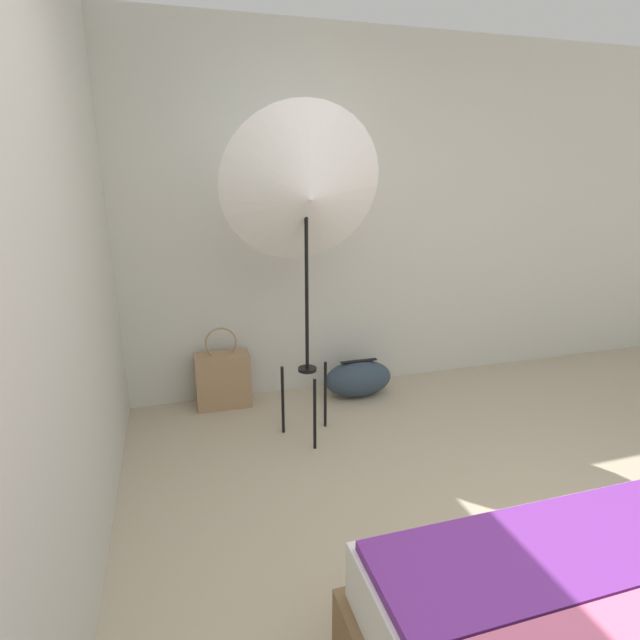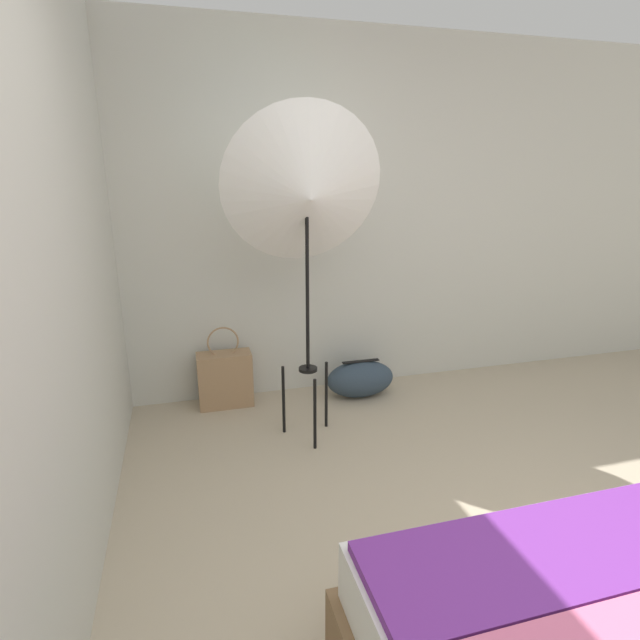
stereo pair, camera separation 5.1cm
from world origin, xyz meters
name	(u,v)px [view 2 (the right image)]	position (x,y,z in m)	size (l,w,h in m)	color
wall_back	(337,220)	(0.00, 2.56, 1.30)	(8.00, 0.05, 2.60)	beige
wall_side_left	(54,269)	(-1.57, 1.00, 1.30)	(0.05, 8.00, 2.60)	beige
photo_umbrella	(307,194)	(-0.41, 1.81, 1.52)	(0.96, 0.52, 2.02)	black
tote_bag	(225,379)	(-0.89, 2.39, 0.21)	(0.38, 0.18, 0.60)	#9E7A56
duffel_bag	(360,379)	(0.11, 2.28, 0.14)	(0.52, 0.28, 0.28)	#2D3D4C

